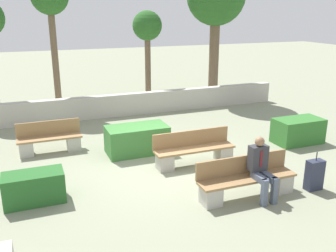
{
  "coord_description": "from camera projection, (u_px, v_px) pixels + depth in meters",
  "views": [
    {
      "loc": [
        -3.03,
        -8.1,
        3.78
      ],
      "look_at": [
        0.33,
        0.5,
        0.9
      ],
      "focal_mm": 40.0,
      "sensor_mm": 36.0,
      "label": 1
    }
  ],
  "objects": [
    {
      "name": "perimeter_wall",
      "position": [
        115.0,
        106.0,
        13.76
      ],
      "size": [
        13.31,
        0.3,
        0.81
      ],
      "color": "#B7B2A8",
      "rests_on": "ground_plane"
    },
    {
      "name": "bench_front",
      "position": [
        246.0,
        181.0,
        7.83
      ],
      "size": [
        2.17,
        0.49,
        0.84
      ],
      "color": "#937047",
      "rests_on": "ground_plane"
    },
    {
      "name": "bench_right_side",
      "position": [
        194.0,
        152.0,
        9.48
      ],
      "size": [
        2.09,
        0.48,
        0.84
      ],
      "rotation": [
        0.0,
        0.0,
        0.12
      ],
      "color": "#937047",
      "rests_on": "ground_plane"
    },
    {
      "name": "hedge_block_near_right",
      "position": [
        34.0,
        188.0,
        7.61
      ],
      "size": [
        1.2,
        0.61,
        0.64
      ],
      "color": "#286028",
      "rests_on": "ground_plane"
    },
    {
      "name": "person_seated_man",
      "position": [
        261.0,
        166.0,
        7.67
      ],
      "size": [
        0.38,
        0.64,
        1.31
      ],
      "color": "#515B70",
      "rests_on": "ground_plane"
    },
    {
      "name": "tree_center_right",
      "position": [
        147.0,
        29.0,
        15.37
      ],
      "size": [
        1.22,
        1.22,
        3.76
      ],
      "color": "brown",
      "rests_on": "ground_plane"
    },
    {
      "name": "tree_center_left",
      "position": [
        50.0,
        1.0,
        13.3
      ],
      "size": [
        1.35,
        1.35,
        4.93
      ],
      "color": "brown",
      "rests_on": "ground_plane"
    },
    {
      "name": "ground_plane",
      "position": [
        163.0,
        167.0,
        9.38
      ],
      "size": [
        60.0,
        60.0,
        0.0
      ],
      "primitive_type": "plane",
      "color": "gray"
    },
    {
      "name": "hedge_block_near_left",
      "position": [
        298.0,
        131.0,
        11.01
      ],
      "size": [
        1.41,
        0.79,
        0.73
      ],
      "color": "#33702D",
      "rests_on": "ground_plane"
    },
    {
      "name": "suitcase",
      "position": [
        314.0,
        175.0,
        8.13
      ],
      "size": [
        0.38,
        0.21,
        0.88
      ],
      "color": "#282D42",
      "rests_on": "ground_plane"
    },
    {
      "name": "bench_left_side",
      "position": [
        50.0,
        141.0,
        10.29
      ],
      "size": [
        1.71,
        0.49,
        0.84
      ],
      "rotation": [
        0.0,
        0.0,
        0.0
      ],
      "color": "#937047",
      "rests_on": "ground_plane"
    },
    {
      "name": "hedge_block_mid_left",
      "position": [
        137.0,
        139.0,
        10.24
      ],
      "size": [
        1.66,
        0.88,
        0.76
      ],
      "color": "#3D7A38",
      "rests_on": "ground_plane"
    }
  ]
}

